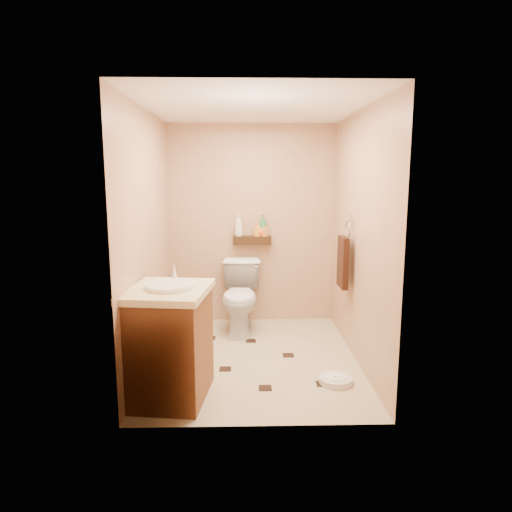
{
  "coord_description": "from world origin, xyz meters",
  "views": [
    {
      "loc": [
        -0.1,
        -4.29,
        1.79
      ],
      "look_at": [
        0.02,
        0.25,
        0.99
      ],
      "focal_mm": 32.0,
      "sensor_mm": 36.0,
      "label": 1
    }
  ],
  "objects": [
    {
      "name": "wall_shelf",
      "position": [
        0.0,
        1.17,
        1.02
      ],
      "size": [
        0.46,
        0.14,
        0.1
      ],
      "primitive_type": "cube",
      "color": "#331D0E",
      "rests_on": "wall_back"
    },
    {
      "name": "floor_accents",
      "position": [
        0.04,
        -0.06,
        0.0
      ],
      "size": [
        1.17,
        1.34,
        0.01
      ],
      "color": "black",
      "rests_on": "ground"
    },
    {
      "name": "wall_left",
      "position": [
        -1.0,
        0.0,
        1.2
      ],
      "size": [
        0.04,
        2.5,
        2.4
      ],
      "primitive_type": "cube",
      "color": "tan",
      "rests_on": "ground"
    },
    {
      "name": "toilet",
      "position": [
        -0.14,
        0.83,
        0.4
      ],
      "size": [
        0.49,
        0.81,
        0.81
      ],
      "primitive_type": "imported",
      "rotation": [
        0.0,
        0.0,
        -0.04
      ],
      "color": "white",
      "rests_on": "ground"
    },
    {
      "name": "toilet_paper",
      "position": [
        -0.94,
        0.65,
        0.6
      ],
      "size": [
        0.12,
        0.11,
        0.12
      ],
      "color": "silver",
      "rests_on": "wall_left"
    },
    {
      "name": "towel_ring",
      "position": [
        0.91,
        0.25,
        0.95
      ],
      "size": [
        0.12,
        0.3,
        0.76
      ],
      "color": "silver",
      "rests_on": "wall_right"
    },
    {
      "name": "vanity",
      "position": [
        -0.7,
        -0.77,
        0.47
      ],
      "size": [
        0.71,
        0.82,
        1.06
      ],
      "rotation": [
        0.0,
        0.0,
        -0.12
      ],
      "color": "brown",
      "rests_on": "ground"
    },
    {
      "name": "bottle_b",
      "position": [
        0.07,
        1.17,
        1.16
      ],
      "size": [
        0.12,
        0.12,
        0.18
      ],
      "primitive_type": "imported",
      "rotation": [
        0.0,
        0.0,
        3.86
      ],
      "color": "#FFA635",
      "rests_on": "wall_shelf"
    },
    {
      "name": "bottle_a",
      "position": [
        -0.16,
        1.17,
        1.2
      ],
      "size": [
        0.13,
        0.13,
        0.27
      ],
      "primitive_type": "imported",
      "rotation": [
        0.0,
        0.0,
        1.32
      ],
      "color": "silver",
      "rests_on": "wall_shelf"
    },
    {
      "name": "bathroom_scale",
      "position": [
        0.7,
        -0.57,
        0.03
      ],
      "size": [
        0.36,
        0.36,
        0.06
      ],
      "rotation": [
        0.0,
        0.0,
        0.28
      ],
      "color": "silver",
      "rests_on": "ground"
    },
    {
      "name": "wall_front",
      "position": [
        0.0,
        -1.25,
        1.2
      ],
      "size": [
        2.0,
        0.04,
        2.4
      ],
      "primitive_type": "cube",
      "color": "tan",
      "rests_on": "ground"
    },
    {
      "name": "ceiling",
      "position": [
        0.0,
        0.0,
        2.4
      ],
      "size": [
        2.0,
        2.5,
        0.02
      ],
      "primitive_type": "cube",
      "color": "white",
      "rests_on": "wall_back"
    },
    {
      "name": "toilet_brush",
      "position": [
        -0.82,
        1.07,
        0.15
      ],
      "size": [
        0.1,
        0.1,
        0.43
      ],
      "color": "#196661",
      "rests_on": "ground"
    },
    {
      "name": "bottle_e",
      "position": [
        0.14,
        1.17,
        1.16
      ],
      "size": [
        0.12,
        0.12,
        0.18
      ],
      "primitive_type": "imported",
      "rotation": [
        0.0,
        0.0,
        5.42
      ],
      "color": "#D78947",
      "rests_on": "wall_shelf"
    },
    {
      "name": "wall_back",
      "position": [
        0.0,
        1.25,
        1.2
      ],
      "size": [
        2.0,
        0.04,
        2.4
      ],
      "primitive_type": "cube",
      "color": "tan",
      "rests_on": "ground"
    },
    {
      "name": "ground",
      "position": [
        0.0,
        0.0,
        0.0
      ],
      "size": [
        2.5,
        2.5,
        0.0
      ],
      "primitive_type": "plane",
      "color": "tan",
      "rests_on": "ground"
    },
    {
      "name": "wall_right",
      "position": [
        1.0,
        0.0,
        1.2
      ],
      "size": [
        0.04,
        2.5,
        2.4
      ],
      "primitive_type": "cube",
      "color": "tan",
      "rests_on": "ground"
    },
    {
      "name": "bottle_c",
      "position": [
        0.11,
        1.17,
        1.15
      ],
      "size": [
        0.17,
        0.17,
        0.16
      ],
      "primitive_type": "imported",
      "rotation": [
        0.0,
        0.0,
        2.1
      ],
      "color": "orange",
      "rests_on": "wall_shelf"
    },
    {
      "name": "bottle_d",
      "position": [
        0.13,
        1.17,
        1.2
      ],
      "size": [
        0.14,
        0.14,
        0.26
      ],
      "primitive_type": "imported",
      "rotation": [
        0.0,
        0.0,
        0.61
      ],
      "color": "#2C8648",
      "rests_on": "wall_shelf"
    }
  ]
}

